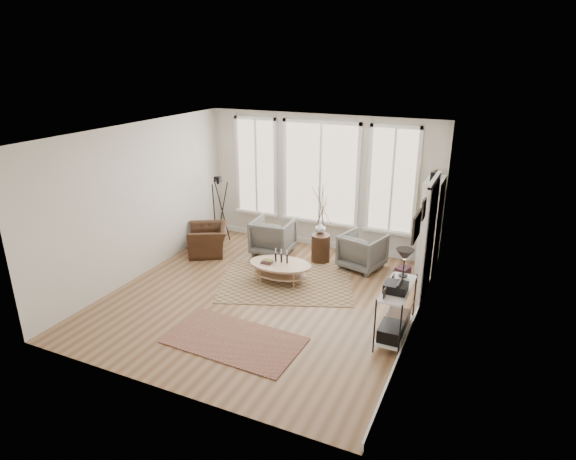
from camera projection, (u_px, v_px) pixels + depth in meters
The scene contains 17 objects.
room at pixel (264, 221), 8.04m from camera, with size 5.50×5.54×2.90m.
bay_window at pixel (320, 175), 10.28m from camera, with size 4.14×0.12×2.24m.
door at pixel (429, 239), 8.11m from camera, with size 0.09×1.06×2.22m.
bookcase at pixel (430, 227), 9.14m from camera, with size 0.31×0.85×2.06m.
low_shelf at pixel (396, 307), 7.16m from camera, with size 0.38×1.08×1.30m.
wall_art at pixel (418, 222), 6.64m from camera, with size 0.04×0.88×0.44m.
rug_main at pixel (286, 282), 9.08m from camera, with size 2.43×1.83×0.01m, color brown.
rug_runner at pixel (235, 340), 7.22m from camera, with size 2.01×1.11×0.01m, color maroon.
coffee_table at pixel (280, 267), 9.01m from camera, with size 1.25×0.85×0.55m.
armchair_left at pixel (273, 236), 10.30m from camera, with size 0.82×0.84×0.76m, color #62625D.
armchair_right at pixel (362, 251), 9.58m from camera, with size 0.77×0.79×0.72m, color #62625D.
side_table at pixel (321, 226), 9.75m from camera, with size 0.39×0.39×1.62m.
vase at pixel (320, 227), 9.91m from camera, with size 0.21×0.21×0.22m, color silver.
accent_chair at pixel (208, 240), 10.33m from camera, with size 0.81×0.92×0.60m, color #361F12.
tripod_camera at pixel (219, 212), 10.86m from camera, with size 0.53×0.53×1.51m.
book_stack_near at pixel (403, 271), 9.32m from camera, with size 0.22×0.28×0.18m, color maroon.
book_stack_far at pixel (398, 280), 8.99m from camera, with size 0.20×0.26×0.17m, color maroon.
Camera 1 is at (3.54, -6.72, 4.05)m, focal length 30.00 mm.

